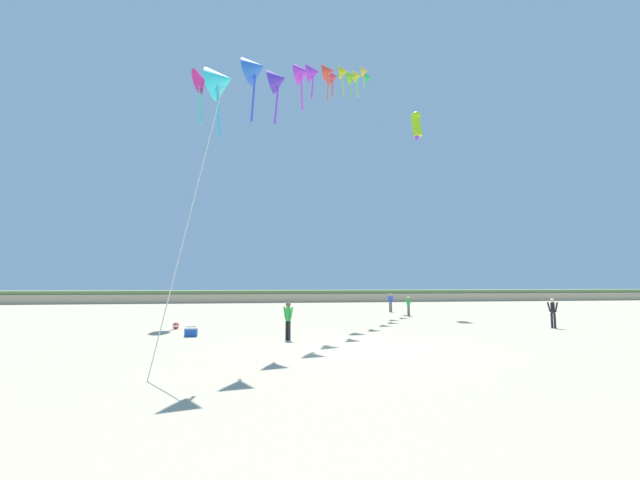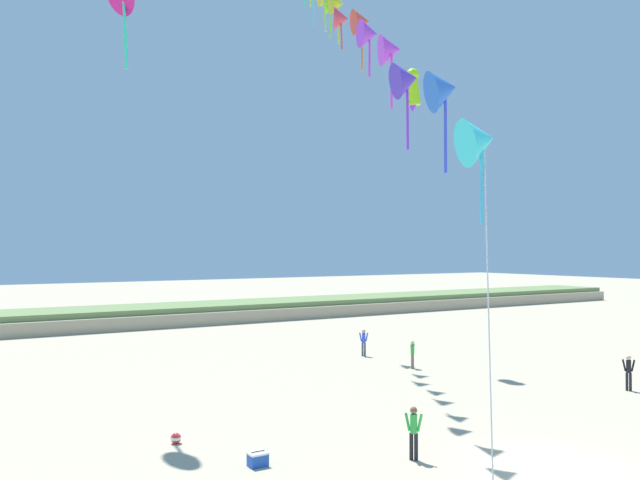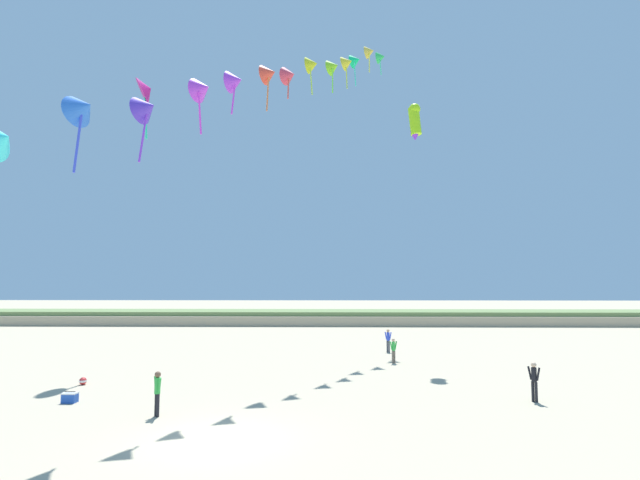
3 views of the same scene
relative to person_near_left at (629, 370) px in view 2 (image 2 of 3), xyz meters
name	(u,v)px [view 2 (image 2 of 3)]	position (x,y,z in m)	size (l,w,h in m)	color
ground_plane	(547,468)	(-12.19, -5.31, -0.96)	(240.00, 240.00, 0.00)	tan
dune_ridge	(124,317)	(-12.19, 38.76, -0.17)	(120.00, 8.04, 1.59)	tan
person_near_left	(629,370)	(0.00, 0.00, 0.00)	(0.43, 0.50, 1.65)	black
person_near_right	(364,341)	(-4.45, 14.73, -0.01)	(0.50, 0.41, 1.64)	#474C56
person_mid_center	(414,429)	(-15.09, -2.60, 0.01)	(0.45, 0.49, 1.66)	black
person_far_left	(412,352)	(-4.68, 9.86, -0.07)	(0.50, 0.33, 1.53)	#726656
kite_banner_string	(346,17)	(-10.90, 7.21, 16.54)	(16.01, 33.39, 26.19)	#37E6F0
large_kite_mid_trail	(413,88)	(-2.74, 12.12, 15.19)	(1.21, 1.20, 2.60)	#9DE617
beach_cooler	(258,459)	(-19.47, -0.54, -0.74)	(0.58, 0.41, 0.46)	blue
beach_ball	(176,438)	(-20.73, 3.07, -0.78)	(0.36, 0.36, 0.36)	red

